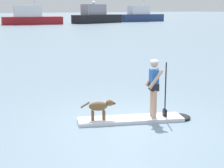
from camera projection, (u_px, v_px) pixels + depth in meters
ground_plane at (130, 121)px, 10.21m from camera, size 400.00×400.00×0.00m
paddleboard at (138, 119)px, 10.24m from camera, size 3.28×1.84×0.10m
person_paddler at (154, 84)px, 10.10m from camera, size 0.68×0.59×1.66m
dog at (100, 107)px, 9.97m from camera, size 0.94×0.45×0.55m
moored_boat_starboard at (31, 18)px, 67.25m from camera, size 11.52×5.35×10.30m
moored_boat_far_starboard at (96, 16)px, 73.50m from camera, size 11.81×5.53×4.43m
moored_boat_center at (141, 16)px, 81.63m from camera, size 10.76×3.05×8.87m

